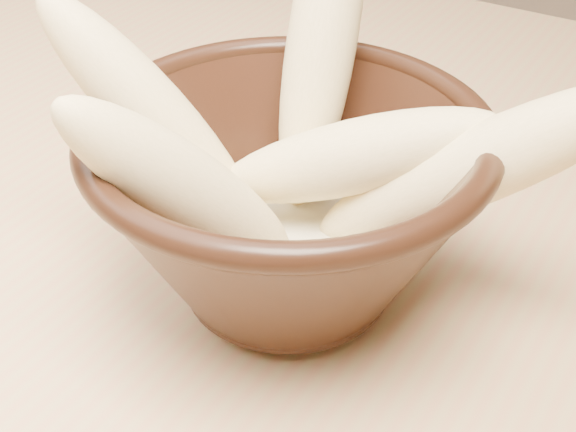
% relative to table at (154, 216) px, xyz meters
% --- Properties ---
extents(table, '(1.20, 0.80, 0.75)m').
position_rel_table_xyz_m(table, '(0.00, 0.00, 0.00)').
color(table, tan).
rests_on(table, ground).
extents(bowl, '(0.22, 0.22, 0.12)m').
position_rel_table_xyz_m(bowl, '(0.19, -0.10, 0.15)').
color(bowl, black).
rests_on(bowl, table).
extents(milk_puddle, '(0.12, 0.12, 0.02)m').
position_rel_table_xyz_m(milk_puddle, '(0.19, -0.10, 0.12)').
color(milk_puddle, '#F0E8C1').
rests_on(milk_puddle, bowl).
extents(banana_upright, '(0.07, 0.13, 0.19)m').
position_rel_table_xyz_m(banana_upright, '(0.17, -0.03, 0.21)').
color(banana_upright, '#D9C380').
rests_on(banana_upright, bowl).
extents(banana_left, '(0.15, 0.08, 0.15)m').
position_rel_table_xyz_m(banana_left, '(0.12, -0.11, 0.18)').
color(banana_left, '#D9C380').
rests_on(banana_left, bowl).
extents(banana_right, '(0.18, 0.09, 0.14)m').
position_rel_table_xyz_m(banana_right, '(0.28, -0.06, 0.18)').
color(banana_right, '#D9C380').
rests_on(banana_right, bowl).
extents(banana_across, '(0.16, 0.10, 0.09)m').
position_rel_table_xyz_m(banana_across, '(0.22, -0.08, 0.17)').
color(banana_across, '#D9C380').
rests_on(banana_across, bowl).
extents(banana_front, '(0.11, 0.13, 0.14)m').
position_rel_table_xyz_m(banana_front, '(0.17, -0.15, 0.18)').
color(banana_front, '#D9C380').
rests_on(banana_front, bowl).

